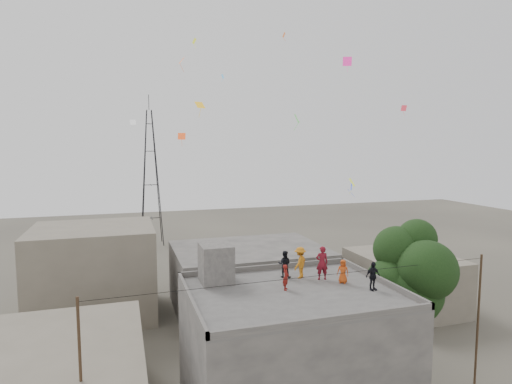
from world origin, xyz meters
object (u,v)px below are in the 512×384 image
tree (412,275)px  person_red_adult (322,263)px  person_dark_adult (373,276)px  stair_head_box (216,263)px  transmission_tower (151,178)px

tree → person_red_adult: bearing=171.5°
tree → person_dark_adult: (-3.50, -1.54, 0.71)m
person_red_adult → stair_head_box: bearing=-2.0°
person_dark_adult → tree: bearing=14.8°
stair_head_box → tree: tree is taller
stair_head_box → tree: size_ratio=0.22×
transmission_tower → person_red_adult: bearing=-80.8°
person_dark_adult → transmission_tower: bearing=91.9°
tree → person_red_adult: (-5.11, 0.77, 0.90)m
person_red_adult → person_dark_adult: bearing=135.7°
stair_head_box → tree: bearing=-10.7°
person_red_adult → transmission_tower: bearing=-70.0°
person_red_adult → person_dark_adult: (1.61, -2.31, -0.19)m
tree → person_red_adult: tree is taller
person_dark_adult → person_red_adult: bearing=116.0°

